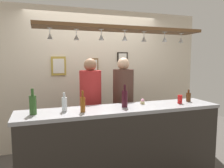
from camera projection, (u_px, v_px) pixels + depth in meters
The scene contains 22 objects.
back_wall at pixel (95, 78), 4.17m from camera, with size 4.40×0.06×2.60m, color beige.
bar_counter at pixel (128, 136), 2.73m from camera, with size 2.70×0.55×1.03m.
overhead_glass_rack at pixel (122, 29), 2.77m from camera, with size 2.20×0.36×0.04m, color brown.
hanging_wineglass_far_left at pixel (50, 36), 2.53m from camera, with size 0.07×0.07×0.13m.
hanging_wineglass_left at pixel (76, 37), 2.63m from camera, with size 0.07×0.07×0.13m.
hanging_wineglass_center_left at pixel (101, 37), 2.65m from camera, with size 0.07×0.07×0.13m.
hanging_wineglass_center at pixel (125, 37), 2.72m from camera, with size 0.07×0.07×0.13m.
hanging_wineglass_center_right at pixel (144, 39), 2.88m from camera, with size 0.07×0.07×0.13m.
hanging_wineglass_right at pixel (165, 39), 2.91m from camera, with size 0.07×0.07×0.13m.
hanging_wineglass_far_right at pixel (181, 40), 3.06m from camera, with size 0.07×0.07×0.13m.
person_left_red_shirt at pixel (91, 101), 3.40m from camera, with size 0.34×0.34×1.68m.
person_right_brown_shirt at pixel (123, 98), 3.58m from camera, with size 0.34×0.34×1.69m.
bottle_wine_dark_red at pixel (125, 98), 2.84m from camera, with size 0.08×0.08×0.30m.
bottle_champagne_green at pixel (33, 104), 2.46m from camera, with size 0.08×0.08×0.30m.
bottle_soda_clear at pixel (64, 104), 2.62m from camera, with size 0.06×0.06×0.23m.
bottle_beer_brown_stubby at pixel (188, 97), 3.23m from camera, with size 0.07×0.07×0.18m.
bottle_beer_amber_tall at pixel (83, 104), 2.58m from camera, with size 0.06×0.06×0.26m.
drink_can at pixel (180, 99), 3.08m from camera, with size 0.07×0.07×0.12m, color red.
cupcake at pixel (143, 102), 3.05m from camera, with size 0.06×0.06×0.08m.
picture_frame_caricature at pixel (59, 66), 3.88m from camera, with size 0.26×0.02×0.34m.
picture_frame_upper_small at pixel (122, 57), 4.26m from camera, with size 0.22×0.02×0.18m.
picture_frame_crest at pixel (94, 65), 4.08m from camera, with size 0.18×0.02×0.26m.
Camera 1 is at (-1.05, -2.93, 1.66)m, focal length 34.54 mm.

